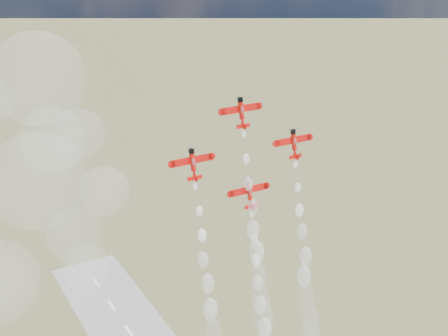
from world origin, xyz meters
name	(u,v)px	position (x,y,z in m)	size (l,w,h in m)	color
plane_lead	(241,112)	(6.95, 16.83, 108.75)	(10.53, 3.77, 7.43)	red
plane_left	(193,163)	(-7.38, 14.65, 98.96)	(10.53, 3.77, 7.43)	red
plane_right	(294,143)	(21.27, 14.65, 98.96)	(10.53, 3.77, 7.43)	red
plane_slot	(250,193)	(6.95, 12.47, 89.18)	(10.53, 3.77, 7.43)	red
smoke_trail_lead	(259,284)	(7.08, 7.28, 65.71)	(5.22, 13.37, 50.22)	white
smoke_trail_right	(308,305)	(21.45, 5.22, 55.92)	(5.43, 13.20, 50.21)	white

